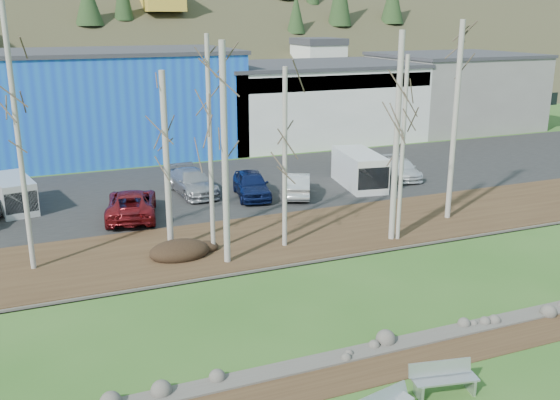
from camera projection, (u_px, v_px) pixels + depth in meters
name	position (u px, v px, depth m)	size (l,w,h in m)	color
ground	(490.00, 385.00, 19.07)	(200.00, 200.00, 0.00)	#2B561C
dirt_strip	(447.00, 351.00, 20.93)	(80.00, 1.80, 0.03)	#382616
near_bank_rocks	(430.00, 338.00, 21.82)	(80.00, 0.80, 0.50)	#47423D
river	(370.00, 292.00, 25.45)	(80.00, 8.00, 0.90)	black
far_bank_rocks	(326.00, 258.00, 29.09)	(80.00, 0.80, 0.46)	#47423D
far_bank	(298.00, 235.00, 31.91)	(80.00, 7.00, 0.15)	#382616
parking_lot	(233.00, 186.00, 41.22)	(80.00, 14.00, 0.14)	black
building_blue	(107.00, 102.00, 50.30)	(20.40, 12.24, 8.30)	blue
building_white	(309.00, 101.00, 57.06)	(18.36, 12.24, 6.80)	beige
building_grey	(453.00, 90.00, 62.84)	(14.28, 12.24, 7.30)	slate
bench_intact	(443.00, 378.00, 18.50)	(2.05, 0.95, 0.99)	#B7B8BC
dirt_mound	(179.00, 250.00, 28.83)	(2.80, 1.98, 0.55)	black
birch_0	(19.00, 142.00, 25.92)	(0.22, 0.22, 11.29)	#B1AAA1
birch_1	(167.00, 163.00, 28.68)	(0.29, 0.29, 8.40)	#B1AAA1
birch_2	(210.00, 147.00, 28.25)	(0.21, 0.21, 9.97)	#B1AAA1
birch_3	(225.00, 156.00, 26.90)	(0.29, 0.29, 9.75)	#B1AAA1
birch_4	(285.00, 159.00, 29.08)	(0.23, 0.23, 8.52)	#B1AAA1
birch_5	(402.00, 150.00, 29.89)	(0.20, 0.20, 9.00)	#B1AAA1
birch_6	(397.00, 139.00, 29.76)	(0.29, 0.29, 10.09)	#B1AAA1
birch_7	(455.00, 123.00, 32.96)	(0.29, 0.29, 10.54)	#B1AAA1
car_1	(131.00, 204.00, 34.30)	(2.57, 5.58, 1.55)	maroon
car_2	(192.00, 182.00, 38.86)	(2.11, 5.20, 1.51)	#94959C
car_3	(251.00, 184.00, 38.17)	(1.90, 4.72, 1.61)	#0F1A47
car_4	(297.00, 184.00, 38.45)	(1.54, 4.41, 1.45)	silver
car_5	(401.00, 169.00, 42.80)	(1.78, 4.37, 1.27)	silver
van_white	(360.00, 170.00, 40.40)	(2.89, 5.37, 2.23)	white
van_grey	(14.00, 194.00, 35.48)	(2.58, 4.58, 1.89)	silver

